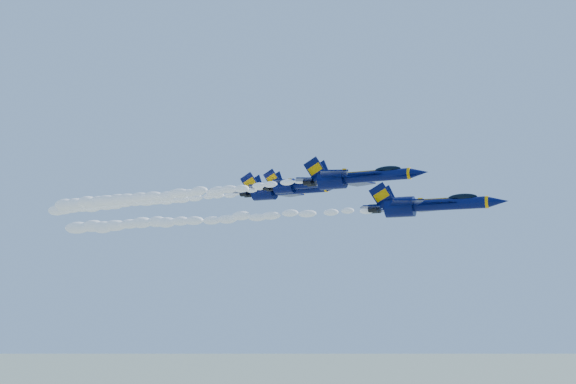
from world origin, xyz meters
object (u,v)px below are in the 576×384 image
at_px(jet_third, 302,184).
at_px(jet_fourth, 284,190).
at_px(jet_second, 356,177).
at_px(jet_lead, 427,205).

xyz_separation_m(jet_third, jet_fourth, (-6.12, 5.40, 0.19)).
distance_m(jet_second, jet_fourth, 25.24).
bearing_deg(jet_fourth, jet_second, -39.30).
bearing_deg(jet_third, jet_fourth, 138.61).
xyz_separation_m(jet_lead, jet_third, (-24.89, 18.55, 6.89)).
relative_size(jet_second, jet_third, 1.12).
relative_size(jet_third, jet_fourth, 0.81).
height_order(jet_lead, jet_third, jet_third).
bearing_deg(jet_lead, jet_second, 145.24).
relative_size(jet_lead, jet_second, 0.89).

